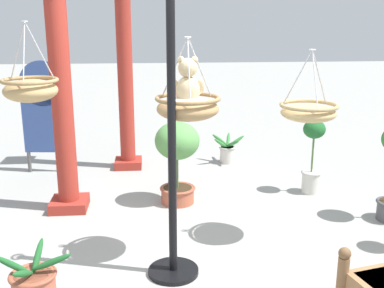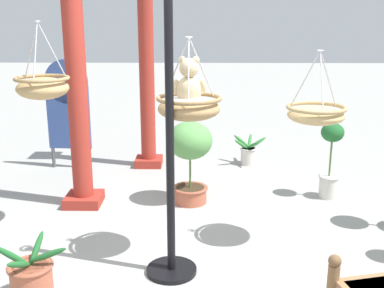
# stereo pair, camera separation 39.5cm
# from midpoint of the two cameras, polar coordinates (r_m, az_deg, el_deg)

# --- Properties ---
(ground_plane) EXTENTS (40.00, 40.00, 0.00)m
(ground_plane) POSITION_cam_midpoint_polar(r_m,az_deg,el_deg) (4.32, -2.38, -14.82)
(ground_plane) COLOR #9E9E99
(display_pole_central) EXTENTS (0.44, 0.44, 2.38)m
(display_pole_central) POSITION_cam_midpoint_polar(r_m,az_deg,el_deg) (3.92, -5.30, -6.24)
(display_pole_central) COLOR black
(display_pole_central) RESTS_ON ground
(hanging_basket_with_teddy) EXTENTS (0.56, 0.56, 0.70)m
(hanging_basket_with_teddy) POSITION_cam_midpoint_polar(r_m,az_deg,el_deg) (3.97, -3.37, 4.54)
(hanging_basket_with_teddy) COLOR #A37F51
(teddy_bear) EXTENTS (0.29, 0.26, 0.42)m
(teddy_bear) POSITION_cam_midpoint_polar(r_m,az_deg,el_deg) (3.97, -3.42, 7.23)
(teddy_bear) COLOR #D1B789
(hanging_basket_left_high) EXTENTS (0.53, 0.53, 0.75)m
(hanging_basket_left_high) POSITION_cam_midpoint_polar(r_m,az_deg,el_deg) (4.74, -21.44, 6.26)
(hanging_basket_left_high) COLOR tan
(hanging_basket_right_low) EXTENTS (0.54, 0.54, 0.67)m
(hanging_basket_right_low) POSITION_cam_midpoint_polar(r_m,az_deg,el_deg) (4.43, 11.60, 3.91)
(hanging_basket_right_low) COLOR tan
(greenhouse_pillar_left) EXTENTS (0.42, 0.42, 2.93)m
(greenhouse_pillar_left) POSITION_cam_midpoint_polar(r_m,az_deg,el_deg) (6.80, -9.85, 8.63)
(greenhouse_pillar_left) COLOR #9E2D23
(greenhouse_pillar_left) RESTS_ON ground
(greenhouse_pillar_right) EXTENTS (0.44, 0.44, 2.80)m
(greenhouse_pillar_right) POSITION_cam_midpoint_polar(r_m,az_deg,el_deg) (5.39, -17.71, 5.78)
(greenhouse_pillar_right) COLOR #9E2D23
(greenhouse_pillar_right) RESTS_ON ground
(potted_plant_fern_front) EXTENTS (0.53, 0.53, 1.00)m
(potted_plant_fern_front) POSITION_cam_midpoint_polar(r_m,az_deg,el_deg) (5.50, -3.86, -1.20)
(potted_plant_fern_front) COLOR #AD563D
(potted_plant_fern_front) RESTS_ON ground
(potted_plant_tall_leafy) EXTENTS (0.27, 0.27, 0.95)m
(potted_plant_tall_leafy) POSITION_cam_midpoint_polar(r_m,az_deg,el_deg) (5.99, 12.72, -1.29)
(potted_plant_tall_leafy) COLOR beige
(potted_plant_tall_leafy) RESTS_ON ground
(potted_plant_bushy_green) EXTENTS (0.59, 0.57, 0.48)m
(potted_plant_bushy_green) POSITION_cam_midpoint_polar(r_m,az_deg,el_deg) (3.96, -21.61, -15.92)
(potted_plant_bushy_green) COLOR #AD563D
(potted_plant_bushy_green) RESTS_ON ground
(potted_plant_trailing_ivy) EXTENTS (0.52, 0.56, 0.44)m
(potted_plant_trailing_ivy) POSITION_cam_midpoint_polar(r_m,az_deg,el_deg) (7.17, 2.77, -0.89)
(potted_plant_trailing_ivy) COLOR beige
(potted_plant_trailing_ivy) RESTS_ON ground
(display_sign_board) EXTENTS (0.64, 0.10, 1.60)m
(display_sign_board) POSITION_cam_midpoint_polar(r_m,az_deg,el_deg) (6.93, -19.22, 4.20)
(display_sign_board) COLOR #334C8C
(display_sign_board) RESTS_ON ground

